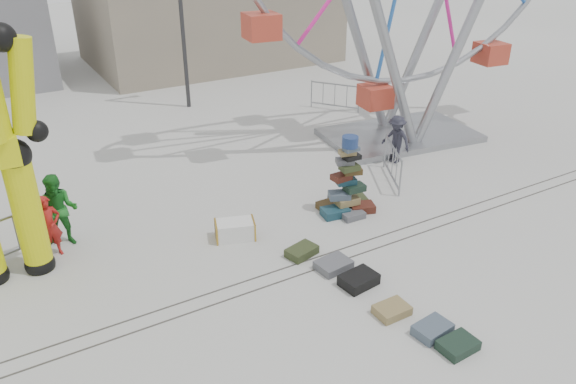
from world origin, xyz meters
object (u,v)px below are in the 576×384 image
pedestrian_green (59,211)px  pedestrian_grey (396,139)px  suitcase_tower (347,191)px  steamer_trunk (235,230)px  barricade_wheel_back (335,96)px  barricade_wheel_front (392,164)px  pedestrian_red (49,227)px

pedestrian_green → pedestrian_grey: (10.10, -0.20, -0.14)m
suitcase_tower → steamer_trunk: suitcase_tower is taller
suitcase_tower → barricade_wheel_back: (4.53, 7.14, -0.05)m
barricade_wheel_front → pedestrian_red: size_ratio=1.30×
suitcase_tower → pedestrian_grey: (3.24, 1.86, 0.18)m
pedestrian_green → pedestrian_grey: bearing=19.3°
pedestrian_green → pedestrian_red: bearing=-109.0°
steamer_trunk → barricade_wheel_back: bearing=60.6°
pedestrian_red → pedestrian_grey: pedestrian_grey is taller
barricade_wheel_front → pedestrian_red: 9.46m
barricade_wheel_front → suitcase_tower: bearing=137.0°
pedestrian_grey → pedestrian_red: bearing=-104.2°
barricade_wheel_front → pedestrian_green: bearing=109.2°
barricade_wheel_back → pedestrian_red: (-11.70, -5.45, 0.22)m
barricade_wheel_front → pedestrian_grey: pedestrian_grey is taller
pedestrian_grey → steamer_trunk: bearing=-90.9°
suitcase_tower → barricade_wheel_front: bearing=31.1°
suitcase_tower → pedestrian_grey: suitcase_tower is taller
suitcase_tower → pedestrian_grey: 3.73m
steamer_trunk → pedestrian_grey: 6.64m
suitcase_tower → pedestrian_green: (-6.87, 2.06, 0.32)m
barricade_wheel_back → pedestrian_red: pedestrian_red is taller
barricade_wheel_back → pedestrian_grey: 5.44m
barricade_wheel_front → pedestrian_grey: (0.99, 1.03, 0.23)m
steamer_trunk → pedestrian_red: (-4.00, 1.45, 0.54)m
suitcase_tower → pedestrian_red: (-7.17, 1.69, 0.17)m
pedestrian_grey → suitcase_tower: bearing=-75.3°
steamer_trunk → pedestrian_red: size_ratio=0.63×
steamer_trunk → pedestrian_green: 4.17m
steamer_trunk → pedestrian_grey: (6.41, 1.62, 0.55)m
pedestrian_red → suitcase_tower: bearing=-24.3°
barricade_wheel_front → pedestrian_green: (-9.12, 1.24, 0.37)m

